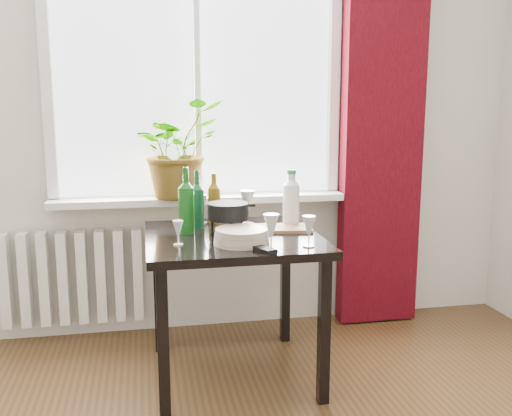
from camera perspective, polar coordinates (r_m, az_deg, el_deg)
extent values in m
cube|color=white|center=(3.42, -5.97, 13.99)|extent=(1.72, 0.08, 1.62)
cube|color=white|center=(3.39, -5.62, 0.88)|extent=(1.72, 0.20, 0.04)
cube|color=#37050C|center=(3.60, 12.54, 8.78)|extent=(0.50, 0.12, 2.56)
cube|color=white|center=(3.53, -17.83, -6.61)|extent=(0.80, 0.10, 0.55)
cube|color=black|center=(2.84, -2.36, -3.09)|extent=(0.85, 0.85, 0.04)
cube|color=black|center=(2.58, -9.26, -13.33)|extent=(0.05, 0.05, 0.70)
cube|color=black|center=(3.26, -9.74, -8.21)|extent=(0.05, 0.05, 0.70)
cube|color=black|center=(2.69, 6.81, -12.18)|extent=(0.05, 0.05, 0.70)
cube|color=black|center=(3.35, 2.93, -7.54)|extent=(0.05, 0.05, 0.70)
imported|color=#487F22|center=(3.30, -7.91, 5.85)|extent=(0.67, 0.66, 0.56)
cylinder|color=#BAAD9A|center=(2.65, -1.46, -2.86)|extent=(0.31, 0.31, 0.07)
cube|color=black|center=(2.53, 0.45, -4.05)|extent=(0.12, 0.18, 0.02)
cube|color=#8C603F|center=(2.95, 2.62, -2.02)|extent=(0.32, 0.23, 0.02)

